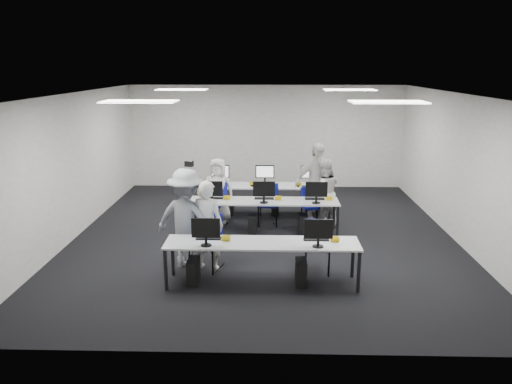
{
  "coord_description": "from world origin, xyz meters",
  "views": [
    {
      "loc": [
        0.12,
        -10.13,
        3.56
      ],
      "look_at": [
        -0.16,
        -0.12,
        1.0
      ],
      "focal_mm": 35.0,
      "sensor_mm": 36.0,
      "label": 1
    }
  ],
  "objects_px": {
    "chair_3": "(268,212)",
    "chair_0": "(207,252)",
    "chair_6": "(267,209)",
    "chair_7": "(313,210)",
    "student_1": "(323,193)",
    "photographer": "(186,219)",
    "student_3": "(316,183)",
    "student_0": "(207,225)",
    "desk_front": "(262,245)",
    "chair_2": "(210,214)",
    "student_2": "(218,191)",
    "chair_4": "(311,213)",
    "chair_5": "(216,209)",
    "desk_mid": "(264,203)",
    "chair_1": "(318,256)"
  },
  "relations": [
    {
      "from": "chair_0",
      "to": "chair_6",
      "type": "bearing_deg",
      "value": 85.4
    },
    {
      "from": "photographer",
      "to": "student_2",
      "type": "bearing_deg",
      "value": -80.02
    },
    {
      "from": "chair_2",
      "to": "chair_5",
      "type": "distance_m",
      "value": 0.29
    },
    {
      "from": "chair_5",
      "to": "student_3",
      "type": "bearing_deg",
      "value": -12.52
    },
    {
      "from": "student_1",
      "to": "photographer",
      "type": "bearing_deg",
      "value": 24.4
    },
    {
      "from": "student_2",
      "to": "student_3",
      "type": "xyz_separation_m",
      "value": [
        2.25,
        0.13,
        0.17
      ]
    },
    {
      "from": "student_3",
      "to": "photographer",
      "type": "bearing_deg",
      "value": -156.27
    },
    {
      "from": "student_0",
      "to": "student_1",
      "type": "height_order",
      "value": "student_0"
    },
    {
      "from": "chair_0",
      "to": "chair_2",
      "type": "xyz_separation_m",
      "value": [
        -0.22,
        2.46,
        -0.05
      ]
    },
    {
      "from": "desk_mid",
      "to": "student_1",
      "type": "distance_m",
      "value": 1.45
    },
    {
      "from": "chair_6",
      "to": "chair_7",
      "type": "xyz_separation_m",
      "value": [
        1.07,
        -0.07,
        0.01
      ]
    },
    {
      "from": "desk_mid",
      "to": "chair_0",
      "type": "relative_size",
      "value": 3.24
    },
    {
      "from": "chair_0",
      "to": "student_3",
      "type": "height_order",
      "value": "student_3"
    },
    {
      "from": "chair_4",
      "to": "student_1",
      "type": "relative_size",
      "value": 0.55
    },
    {
      "from": "student_2",
      "to": "photographer",
      "type": "xyz_separation_m",
      "value": [
        -0.29,
        -2.63,
        0.15
      ]
    },
    {
      "from": "chair_1",
      "to": "student_0",
      "type": "xyz_separation_m",
      "value": [
        -1.96,
        0.04,
        0.53
      ]
    },
    {
      "from": "chair_0",
      "to": "chair_5",
      "type": "bearing_deg",
      "value": 108.45
    },
    {
      "from": "chair_6",
      "to": "chair_0",
      "type": "bearing_deg",
      "value": -99.56
    },
    {
      "from": "chair_2",
      "to": "student_1",
      "type": "bearing_deg",
      "value": 12.74
    },
    {
      "from": "chair_1",
      "to": "chair_5",
      "type": "distance_m",
      "value": 3.49
    },
    {
      "from": "chair_7",
      "to": "desk_front",
      "type": "bearing_deg",
      "value": -117.54
    },
    {
      "from": "desk_mid",
      "to": "student_0",
      "type": "bearing_deg",
      "value": -116.1
    },
    {
      "from": "student_1",
      "to": "photographer",
      "type": "distance_m",
      "value": 3.65
    },
    {
      "from": "chair_2",
      "to": "student_3",
      "type": "distance_m",
      "value": 2.53
    },
    {
      "from": "chair_0",
      "to": "student_0",
      "type": "bearing_deg",
      "value": -31.42
    },
    {
      "from": "chair_2",
      "to": "chair_4",
      "type": "xyz_separation_m",
      "value": [
        2.29,
        0.11,
        0.0
      ]
    },
    {
      "from": "desk_front",
      "to": "desk_mid",
      "type": "height_order",
      "value": "same"
    },
    {
      "from": "chair_2",
      "to": "chair_3",
      "type": "bearing_deg",
      "value": 16.91
    },
    {
      "from": "chair_4",
      "to": "student_3",
      "type": "relative_size",
      "value": 0.46
    },
    {
      "from": "student_1",
      "to": "photographer",
      "type": "xyz_separation_m",
      "value": [
        -2.69,
        -2.47,
        0.14
      ]
    },
    {
      "from": "chair_0",
      "to": "student_1",
      "type": "xyz_separation_m",
      "value": [
        2.33,
        2.55,
        0.46
      ]
    },
    {
      "from": "chair_3",
      "to": "student_3",
      "type": "distance_m",
      "value": 1.29
    },
    {
      "from": "desk_front",
      "to": "student_3",
      "type": "distance_m",
      "value": 3.66
    },
    {
      "from": "chair_4",
      "to": "student_1",
      "type": "distance_m",
      "value": 0.56
    },
    {
      "from": "desk_front",
      "to": "photographer",
      "type": "bearing_deg",
      "value": 152.73
    },
    {
      "from": "chair_4",
      "to": "photographer",
      "type": "bearing_deg",
      "value": -148.21
    },
    {
      "from": "chair_0",
      "to": "chair_6",
      "type": "xyz_separation_m",
      "value": [
        1.06,
        2.84,
        -0.03
      ]
    },
    {
      "from": "chair_3",
      "to": "chair_0",
      "type": "bearing_deg",
      "value": -109.16
    },
    {
      "from": "student_0",
      "to": "student_2",
      "type": "bearing_deg",
      "value": -74.35
    },
    {
      "from": "chair_5",
      "to": "chair_1",
      "type": "bearing_deg",
      "value": -68.26
    },
    {
      "from": "chair_7",
      "to": "student_2",
      "type": "height_order",
      "value": "student_2"
    },
    {
      "from": "desk_mid",
      "to": "student_3",
      "type": "bearing_deg",
      "value": 35.84
    },
    {
      "from": "student_0",
      "to": "chair_0",
      "type": "bearing_deg",
      "value": -33.4
    },
    {
      "from": "chair_2",
      "to": "student_0",
      "type": "distance_m",
      "value": 2.56
    },
    {
      "from": "student_0",
      "to": "student_2",
      "type": "xyz_separation_m",
      "value": [
        -0.08,
        2.73,
        -0.07
      ]
    },
    {
      "from": "student_1",
      "to": "chair_4",
      "type": "bearing_deg",
      "value": -23.04
    },
    {
      "from": "student_0",
      "to": "desk_front",
      "type": "bearing_deg",
      "value": 162.45
    },
    {
      "from": "chair_5",
      "to": "chair_6",
      "type": "xyz_separation_m",
      "value": [
        1.18,
        0.12,
        -0.02
      ]
    },
    {
      "from": "desk_front",
      "to": "student_0",
      "type": "height_order",
      "value": "student_0"
    },
    {
      "from": "chair_3",
      "to": "chair_5",
      "type": "height_order",
      "value": "chair_5"
    }
  ]
}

